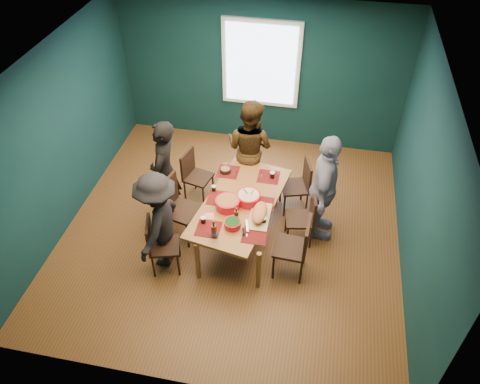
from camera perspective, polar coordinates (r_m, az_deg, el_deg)
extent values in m
cube|color=brown|center=(7.22, -0.97, -4.58)|extent=(5.00, 5.00, 0.01)
cube|color=beige|center=(5.60, -1.29, 15.03)|extent=(5.00, 5.00, 0.01)
cube|color=#0F3132|center=(7.19, -21.11, 6.08)|extent=(0.01, 5.00, 2.70)
cube|color=#0F3132|center=(6.38, 21.44, 1.07)|extent=(0.01, 5.00, 2.70)
cube|color=#0F3132|center=(8.41, 2.56, 14.20)|extent=(5.00, 0.01, 2.70)
cube|color=#0F3132|center=(4.66, -7.74, -14.71)|extent=(5.00, 0.01, 2.70)
cube|color=white|center=(8.29, 2.57, 15.34)|extent=(1.35, 0.06, 1.55)
cube|color=brown|center=(6.63, 0.04, -1.28)|extent=(1.28, 2.03, 0.05)
cylinder|color=brown|center=(6.38, -5.19, -8.36)|extent=(0.07, 0.07, 0.67)
cylinder|color=brown|center=(6.25, 2.27, -9.52)|extent=(0.07, 0.07, 0.67)
cylinder|color=brown|center=(7.57, -1.77, 1.51)|extent=(0.07, 0.07, 0.67)
cylinder|color=brown|center=(7.47, 4.46, 0.71)|extent=(0.07, 0.07, 0.67)
cube|color=black|center=(7.50, -5.11, 1.77)|extent=(0.47, 0.47, 0.04)
cube|color=black|center=(7.43, -6.41, 3.52)|extent=(0.13, 0.39, 0.43)
cylinder|color=black|center=(7.61, -6.73, 0.10)|extent=(0.03, 0.03, 0.40)
cylinder|color=black|center=(7.47, -4.50, -0.62)|extent=(0.03, 0.03, 0.40)
cylinder|color=black|center=(7.82, -5.50, 1.57)|extent=(0.03, 0.03, 0.40)
cylinder|color=black|center=(7.69, -3.31, 0.90)|extent=(0.03, 0.03, 0.40)
cube|color=black|center=(6.85, -7.10, -2.30)|extent=(0.55, 0.55, 0.04)
cube|color=black|center=(6.76, -8.78, -0.11)|extent=(0.16, 0.45, 0.50)
cylinder|color=black|center=(7.00, -9.12, -4.31)|extent=(0.03, 0.03, 0.47)
cylinder|color=black|center=(6.84, -6.37, -5.35)|extent=(0.03, 0.03, 0.47)
cylinder|color=black|center=(7.23, -7.47, -2.33)|extent=(0.03, 0.03, 0.47)
cylinder|color=black|center=(7.07, -4.77, -3.29)|extent=(0.03, 0.03, 0.47)
cube|color=black|center=(6.49, -9.16, -6.49)|extent=(0.49, 0.49, 0.04)
cube|color=black|center=(6.34, -11.01, -5.11)|extent=(0.15, 0.39, 0.44)
cylinder|color=black|center=(6.57, -10.51, -8.95)|extent=(0.03, 0.03, 0.41)
cylinder|color=black|center=(6.53, -7.51, -8.84)|extent=(0.03, 0.03, 0.41)
cylinder|color=black|center=(6.79, -10.35, -6.74)|extent=(0.03, 0.03, 0.41)
cylinder|color=black|center=(6.75, -7.46, -6.62)|extent=(0.03, 0.03, 0.41)
cube|color=black|center=(7.32, 6.65, 0.62)|extent=(0.51, 0.51, 0.04)
cube|color=black|center=(7.21, 8.23, 2.17)|extent=(0.16, 0.40, 0.45)
cylinder|color=black|center=(7.32, 5.44, -1.71)|extent=(0.03, 0.03, 0.42)
cylinder|color=black|center=(7.39, 8.10, -1.51)|extent=(0.03, 0.03, 0.42)
cylinder|color=black|center=(7.57, 4.97, 0.08)|extent=(0.03, 0.03, 0.42)
cylinder|color=black|center=(7.63, 7.54, 0.26)|extent=(0.03, 0.03, 0.42)
cube|color=black|center=(6.83, 7.24, -3.28)|extent=(0.46, 0.46, 0.04)
cube|color=black|center=(6.69, 8.93, -1.86)|extent=(0.11, 0.39, 0.43)
cylinder|color=black|center=(6.85, 5.79, -5.58)|extent=(0.03, 0.03, 0.40)
cylinder|color=black|center=(6.89, 8.60, -5.58)|extent=(0.03, 0.03, 0.40)
cylinder|color=black|center=(7.09, 5.63, -3.58)|extent=(0.03, 0.03, 0.40)
cylinder|color=black|center=(7.12, 8.34, -3.59)|extent=(0.03, 0.03, 0.40)
cube|color=black|center=(6.36, 6.18, -6.78)|extent=(0.46, 0.46, 0.04)
cube|color=black|center=(6.16, 8.17, -5.47)|extent=(0.06, 0.44, 0.48)
cylinder|color=black|center=(6.44, 4.07, -9.16)|extent=(0.03, 0.03, 0.45)
cylinder|color=black|center=(6.42, 7.41, -9.74)|extent=(0.03, 0.03, 0.45)
cylinder|color=black|center=(6.68, 4.70, -6.74)|extent=(0.03, 0.03, 0.45)
cylinder|color=black|center=(6.66, 7.90, -7.28)|extent=(0.03, 0.03, 0.45)
imported|color=black|center=(6.99, -9.16, 2.42)|extent=(0.42, 0.62, 1.70)
imported|color=black|center=(7.41, 1.19, 5.42)|extent=(0.99, 0.89, 1.67)
imported|color=silver|center=(6.69, 10.21, 0.38)|extent=(0.44, 1.02, 1.74)
imported|color=black|center=(6.35, -9.87, -3.52)|extent=(0.66, 1.04, 1.53)
cylinder|color=red|center=(6.48, -1.53, -1.43)|extent=(0.34, 0.34, 0.14)
cylinder|color=#59802E|center=(6.43, -1.54, -1.03)|extent=(0.30, 0.30, 0.02)
cylinder|color=red|center=(6.56, 1.04, -0.76)|extent=(0.33, 0.33, 0.13)
cylinder|color=beige|center=(6.52, 1.05, -0.36)|extent=(0.29, 0.29, 0.02)
cylinder|color=tan|center=(6.48, 1.44, -0.08)|extent=(0.10, 0.18, 0.27)
cylinder|color=tan|center=(6.49, 0.76, 0.01)|extent=(0.08, 0.19, 0.27)
cylinder|color=red|center=(6.22, -0.91, -3.92)|extent=(0.23, 0.23, 0.09)
cylinder|color=#134C17|center=(6.19, -0.92, -3.64)|extent=(0.20, 0.20, 0.02)
cube|color=tan|center=(6.38, 2.39, -3.01)|extent=(0.27, 0.55, 0.02)
ellipsoid|color=#CA7E48|center=(6.32, 2.41, -2.52)|extent=(0.20, 0.44, 0.13)
cube|color=#B4B4BB|center=(6.22, 0.87, -4.10)|extent=(0.08, 0.22, 0.00)
cylinder|color=black|center=(6.14, 0.41, -4.83)|extent=(0.05, 0.12, 0.02)
sphere|color=#245613|center=(6.23, 2.23, -3.23)|extent=(0.04, 0.04, 0.04)
sphere|color=#245613|center=(6.32, 2.41, -2.47)|extent=(0.04, 0.04, 0.04)
sphere|color=#245613|center=(6.41, 2.59, -1.74)|extent=(0.04, 0.04, 0.04)
cylinder|color=black|center=(7.09, -1.80, 2.67)|extent=(0.17, 0.17, 0.07)
cylinder|color=#59802E|center=(7.08, -1.80, 2.84)|extent=(0.14, 0.14, 0.02)
cylinder|color=#431D0C|center=(6.06, -3.19, -4.80)|extent=(0.07, 0.07, 0.21)
cylinder|color=#431D0C|center=(5.96, -3.24, -3.85)|extent=(0.03, 0.03, 0.08)
cylinder|color=#1A44B7|center=(6.08, -3.18, -5.02)|extent=(0.08, 0.08, 0.05)
cylinder|color=#431D0C|center=(6.29, -0.44, -2.90)|extent=(0.06, 0.06, 0.16)
cylinder|color=#431D0C|center=(6.21, -0.45, -2.18)|extent=(0.02, 0.02, 0.06)
cylinder|color=black|center=(6.29, -4.51, -3.44)|extent=(0.07, 0.07, 0.09)
cylinder|color=silver|center=(6.26, -4.53, -3.16)|extent=(0.07, 0.07, 0.01)
cylinder|color=black|center=(6.28, 2.95, -3.47)|extent=(0.06, 0.06, 0.09)
cylinder|color=silver|center=(6.25, 2.96, -3.21)|extent=(0.07, 0.07, 0.01)
cylinder|color=black|center=(6.99, 3.95, 2.08)|extent=(0.07, 0.07, 0.10)
cylinder|color=silver|center=(6.96, 3.97, 2.37)|extent=(0.08, 0.08, 0.02)
cylinder|color=black|center=(6.76, -3.21, 0.43)|extent=(0.06, 0.06, 0.09)
cylinder|color=silver|center=(6.74, -3.22, 0.68)|extent=(0.06, 0.06, 0.01)
cube|color=#FF7B6B|center=(6.58, 2.95, -1.46)|extent=(0.16, 0.16, 0.00)
cube|color=#FF7B6B|center=(6.41, -3.78, -2.94)|extent=(0.15, 0.15, 0.00)
cube|color=#FF7B6B|center=(6.09, 1.68, -5.83)|extent=(0.16, 0.16, 0.00)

